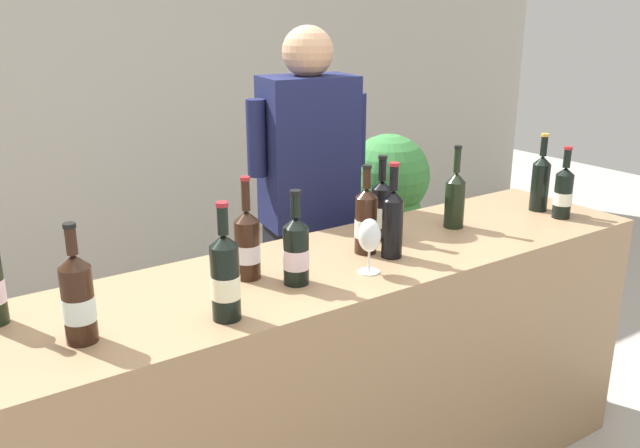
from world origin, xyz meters
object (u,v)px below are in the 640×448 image
Objects in this scene: wine_bottle_5 at (540,181)px; wine_bottle_0 at (455,198)px; wine_bottle_2 at (366,221)px; wine_bottle_6 at (296,250)px; wine_bottle_9 at (393,221)px; wine_glass at (369,237)px; wine_bottle_3 at (247,244)px; wine_bottle_10 at (78,299)px; potted_shrub at (369,205)px; wine_bottle_7 at (225,277)px; wine_bottle_4 at (381,209)px; person_server at (309,236)px; wine_bottle_1 at (563,192)px.

wine_bottle_0 is at bearing 175.21° from wine_bottle_5.
wine_bottle_2 is 1.05× the size of wine_bottle_6.
wine_glass is (-0.16, -0.07, -0.01)m from wine_bottle_9.
wine_bottle_3 is at bearing 152.06° from wine_glass.
wine_bottle_10 is 0.27× the size of potted_shrub.
wine_bottle_6 is 0.90× the size of wine_bottle_7.
wine_bottle_4 is 0.26× the size of potted_shrub.
wine_glass is 0.10× the size of person_server.
person_server reaches higher than wine_bottle_9.
wine_bottle_7 is (-1.60, -0.07, 0.02)m from wine_bottle_1.
wine_bottle_1 is 1.60m from wine_bottle_7.
person_server reaches higher than wine_bottle_7.
wine_bottle_10 reaches higher than wine_bottle_4.
person_server is at bearing 90.91° from wine_bottle_4.
wine_bottle_1 is 0.94× the size of wine_bottle_2.
wine_bottle_9 is at bearing 1.09° from wine_bottle_10.
wine_bottle_9 is 0.72m from person_server.
wine_bottle_4 is 0.86m from wine_bottle_7.
wine_bottle_7 reaches higher than wine_bottle_1.
wine_bottle_10 is at bearing -179.21° from wine_bottle_6.
wine_bottle_5 reaches higher than wine_bottle_10.
wine_bottle_6 is 0.87m from person_server.
wine_bottle_5 is 1.02× the size of wine_bottle_10.
wine_bottle_1 is (0.46, -0.17, -0.01)m from wine_bottle_0.
wine_bottle_4 is 0.98× the size of wine_bottle_10.
wine_bottle_5 is at bearing -4.79° from wine_bottle_0.
wine_bottle_7 is (-1.13, -0.23, 0.01)m from wine_bottle_0.
wine_bottle_6 is 0.32m from wine_bottle_7.
wine_bottle_2 is at bearing -176.23° from wine_bottle_0.
wine_bottle_5 is 0.19× the size of person_server.
wine_bottle_9 is 0.28× the size of potted_shrub.
wine_bottle_5 reaches higher than wine_bottle_4.
person_server is at bearing 30.19° from wine_bottle_10.
wine_bottle_9 is 0.17m from wine_glass.
wine_bottle_7 is at bearing -168.34° from wine_bottle_0.
wine_bottle_4 is 1.20m from wine_bottle_10.
wine_bottle_7 reaches higher than wine_bottle_9.
wine_bottle_3 is at bearing 129.18° from wine_bottle_6.
wine_bottle_10 is at bearing 165.86° from wine_bottle_7.
wine_bottle_4 is at bearing -89.09° from person_server.
wine_bottle_4 reaches higher than wine_glass.
wine_bottle_3 is 0.52m from wine_bottle_9.
person_server is at bearing -151.75° from potted_shrub.
wine_bottle_9 is 1.09m from wine_bottle_10.
wine_bottle_9 is at bearing -60.54° from wine_bottle_2.
person_server is 1.46× the size of potted_shrub.
wine_bottle_5 is at bearing -35.76° from person_server.
wine_bottle_6 is at bearing -176.06° from wine_bottle_5.
wine_bottle_3 is 1.82× the size of wine_glass.
wine_bottle_0 is at bearing 160.27° from wine_bottle_1.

